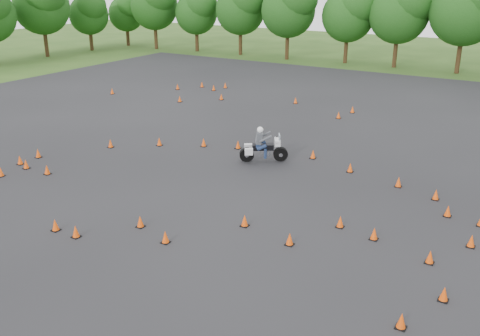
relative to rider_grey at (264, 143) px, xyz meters
name	(u,v)px	position (x,y,z in m)	size (l,w,h in m)	color
ground	(187,228)	(1.15, -8.31, -0.97)	(140.00, 140.00, 0.00)	#2D5119
asphalt_pad	(262,179)	(1.15, -2.31, -0.97)	(62.00, 62.00, 0.00)	black
treeline	(469,29)	(5.19, 27.07, 3.67)	(86.86, 31.99, 11.18)	#1B4814
traffic_cones	(260,175)	(1.15, -2.44, -0.74)	(36.72, 33.01, 0.45)	#F64E0A
rider_grey	(264,143)	(0.00, 0.00, 0.00)	(2.51, 0.77, 1.93)	#484A51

